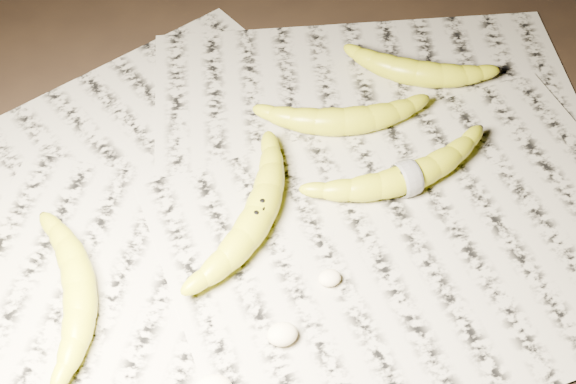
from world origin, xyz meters
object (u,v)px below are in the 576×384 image
object	(u,v)px
banana_upper_b	(417,71)
banana_left_b	(79,288)
banana_upper_a	(344,119)
banana_center	(258,214)
banana_taped	(407,176)

from	to	relation	value
banana_upper_b	banana_left_b	bearing A→B (deg)	-125.74
banana_left_b	banana_upper_a	xyz separation A→B (m)	(0.34, 0.16, 0.00)
banana_center	banana_upper_b	size ratio (longest dim) A/B	1.22
banana_center	banana_taped	xyz separation A→B (m)	(0.18, 0.01, -0.00)
banana_upper_a	banana_left_b	bearing A→B (deg)	-144.08
banana_upper_b	banana_center	bearing A→B (deg)	-117.04
banana_center	banana_taped	world-z (taller)	banana_center
banana_taped	banana_upper_b	bearing A→B (deg)	57.01
banana_upper_b	banana_taped	bearing A→B (deg)	-86.08
banana_center	banana_taped	distance (m)	0.18
banana_center	banana_upper_a	size ratio (longest dim) A/B	1.11
banana_upper_a	banana_upper_b	world-z (taller)	banana_upper_a
banana_upper_b	banana_upper_a	bearing A→B (deg)	-124.94
banana_left_b	banana_upper_b	bearing A→B (deg)	-62.63
banana_left_b	banana_upper_b	distance (m)	0.51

